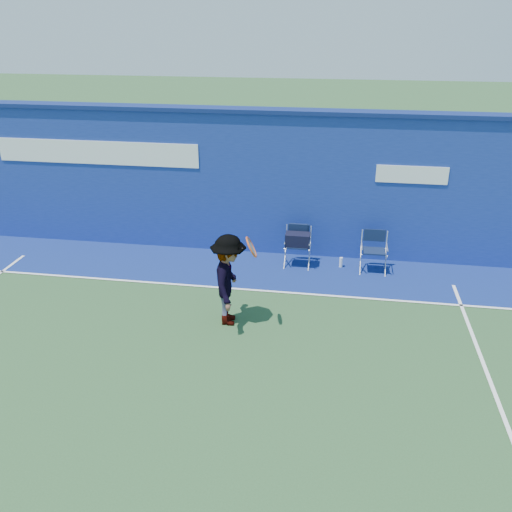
% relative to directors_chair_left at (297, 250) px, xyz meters
% --- Properties ---
extents(ground, '(80.00, 80.00, 0.00)m').
position_rel_directors_chair_left_xyz_m(ground, '(-1.42, -4.46, -0.36)').
color(ground, '#294B28').
rests_on(ground, ground).
extents(stadium_wall, '(24.00, 0.50, 3.08)m').
position_rel_directors_chair_left_xyz_m(stadium_wall, '(-1.42, 0.74, 1.19)').
color(stadium_wall, navy).
rests_on(stadium_wall, ground).
extents(out_of_bounds_strip, '(24.00, 1.80, 0.01)m').
position_rel_directors_chair_left_xyz_m(out_of_bounds_strip, '(-1.42, -0.36, -0.36)').
color(out_of_bounds_strip, navy).
rests_on(out_of_bounds_strip, ground).
extents(court_lines, '(24.00, 12.00, 0.01)m').
position_rel_directors_chair_left_xyz_m(court_lines, '(-1.42, -3.86, -0.35)').
color(court_lines, white).
rests_on(court_lines, out_of_bounds_strip).
extents(directors_chair_left, '(0.50, 0.46, 0.85)m').
position_rel_directors_chair_left_xyz_m(directors_chair_left, '(0.00, 0.00, 0.00)').
color(directors_chair_left, silver).
rests_on(directors_chair_left, ground).
extents(directors_chair_right, '(0.50, 0.45, 0.84)m').
position_rel_directors_chair_left_xyz_m(directors_chair_right, '(1.55, -0.04, -0.10)').
color(directors_chair_right, silver).
rests_on(directors_chair_right, ground).
extents(water_bottle, '(0.07, 0.07, 0.22)m').
position_rel_directors_chair_left_xyz_m(water_bottle, '(0.91, 0.05, -0.25)').
color(water_bottle, white).
rests_on(water_bottle, ground).
extents(tennis_player, '(0.87, 1.08, 1.64)m').
position_rel_directors_chair_left_xyz_m(tennis_player, '(-0.94, -2.44, 0.43)').
color(tennis_player, '#EA4738').
rests_on(tennis_player, ground).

